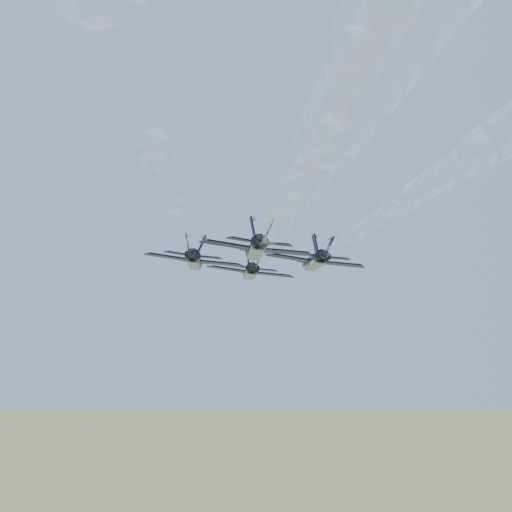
% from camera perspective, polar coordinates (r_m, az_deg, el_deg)
% --- Properties ---
extents(jet_lead, '(13.97, 18.85, 4.09)m').
position_cam_1_polar(jet_lead, '(117.95, -0.47, -1.28)').
color(jet_lead, black).
extents(jet_left, '(13.97, 18.85, 4.09)m').
position_cam_1_polar(jet_left, '(103.00, -4.94, -0.36)').
color(jet_left, black).
extents(jet_right, '(13.97, 18.85, 4.09)m').
position_cam_1_polar(jet_right, '(103.96, 4.69, -0.43)').
color(jet_right, black).
extents(jet_slot, '(13.97, 18.85, 4.09)m').
position_cam_1_polar(jet_slot, '(90.66, 0.00, 0.57)').
color(jet_slot, black).
extents(smoke_trail_lead, '(27.38, 93.37, 3.17)m').
position_cam_1_polar(smoke_trail_lead, '(46.18, 3.98, 8.48)').
color(smoke_trail_lead, white).
extents(smoke_trail_left, '(27.38, 93.37, 3.17)m').
position_cam_1_polar(smoke_trail_left, '(31.87, -8.90, 16.02)').
color(smoke_trail_left, white).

